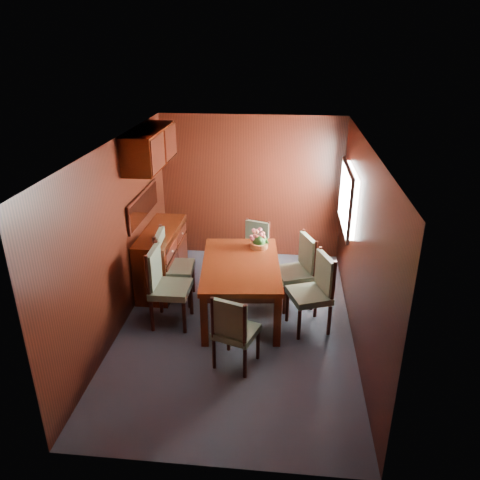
# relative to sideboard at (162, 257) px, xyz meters

# --- Properties ---
(ground) EXTENTS (4.50, 4.50, 0.00)m
(ground) POSITION_rel_sideboard_xyz_m (1.25, -1.00, -0.45)
(ground) COLOR #363C49
(ground) RESTS_ON ground
(room_shell) EXTENTS (3.06, 4.52, 2.41)m
(room_shell) POSITION_rel_sideboard_xyz_m (1.15, -0.67, 1.18)
(room_shell) COLOR black
(room_shell) RESTS_ON ground
(sideboard) EXTENTS (0.48, 1.40, 0.90)m
(sideboard) POSITION_rel_sideboard_xyz_m (0.00, 0.00, 0.00)
(sideboard) COLOR #381207
(sideboard) RESTS_ON ground
(dining_table) EXTENTS (1.18, 1.72, 0.76)m
(dining_table) POSITION_rel_sideboard_xyz_m (1.27, -0.69, 0.21)
(dining_table) COLOR #381207
(dining_table) RESTS_ON ground
(chair_left_near) EXTENTS (0.49, 0.51, 1.08)m
(chair_left_near) POSITION_rel_sideboard_xyz_m (0.31, -1.02, 0.15)
(chair_left_near) COLOR black
(chair_left_near) RESTS_ON ground
(chair_left_far) EXTENTS (0.52, 0.54, 1.08)m
(chair_left_far) POSITION_rel_sideboard_xyz_m (0.23, -0.44, 0.15)
(chair_left_far) COLOR black
(chair_left_far) RESTS_ON ground
(chair_right_near) EXTENTS (0.62, 0.63, 1.05)m
(chair_right_near) POSITION_rel_sideboard_xyz_m (2.25, -0.94, 0.13)
(chair_right_near) COLOR black
(chair_right_near) RESTS_ON ground
(chair_right_far) EXTENTS (0.62, 0.63, 1.04)m
(chair_right_far) POSITION_rel_sideboard_xyz_m (2.05, -0.36, 0.13)
(chair_right_far) COLOR black
(chair_right_far) RESTS_ON ground
(chair_head) EXTENTS (0.56, 0.55, 0.94)m
(chair_head) POSITION_rel_sideboard_xyz_m (1.31, -1.86, 0.07)
(chair_head) COLOR black
(chair_head) RESTS_ON ground
(chair_foot) EXTENTS (0.54, 0.53, 0.90)m
(chair_foot) POSITION_rel_sideboard_xyz_m (1.38, 0.44, 0.05)
(chair_foot) COLOR black
(chair_foot) RESTS_ON ground
(flower_centerpiece) EXTENTS (0.27, 0.27, 0.27)m
(flower_centerpiece) POSITION_rel_sideboard_xyz_m (1.48, -0.17, 0.44)
(flower_centerpiece) COLOR #B86B38
(flower_centerpiece) RESTS_ON dining_table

